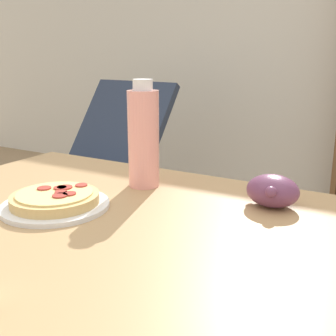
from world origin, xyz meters
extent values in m
cube|color=tan|center=(-0.02, -0.04, 0.72)|extent=(1.09, 0.78, 0.03)
cylinder|color=tan|center=(-0.51, 0.29, 0.35)|extent=(0.06, 0.06, 0.71)
cylinder|color=white|center=(-0.18, -0.03, 0.75)|extent=(0.23, 0.23, 0.01)
cylinder|color=#DBB26B|center=(-0.18, -0.03, 0.76)|extent=(0.18, 0.18, 0.02)
cylinder|color=#EACC7A|center=(-0.18, -0.03, 0.77)|extent=(0.16, 0.16, 0.00)
cylinder|color=#A83328|center=(-0.21, -0.03, 0.78)|extent=(0.03, 0.03, 0.00)
cylinder|color=#A83328|center=(-0.18, -0.01, 0.78)|extent=(0.03, 0.03, 0.00)
cylinder|color=#A83328|center=(-0.14, -0.03, 0.78)|extent=(0.03, 0.03, 0.00)
cylinder|color=#A83328|center=(-0.18, 0.00, 0.78)|extent=(0.03, 0.03, 0.00)
cylinder|color=#A83328|center=(-0.16, 0.03, 0.78)|extent=(0.03, 0.03, 0.00)
cylinder|color=#A83328|center=(-0.15, -0.05, 0.78)|extent=(0.03, 0.03, 0.00)
cylinder|color=#A83328|center=(-0.16, -0.03, 0.78)|extent=(0.03, 0.03, 0.00)
ellipsoid|color=#6B3856|center=(0.22, 0.20, 0.78)|extent=(0.11, 0.09, 0.07)
sphere|color=#6B3856|center=(0.22, 0.18, 0.77)|extent=(0.02, 0.02, 0.02)
sphere|color=#6B3856|center=(0.22, 0.16, 0.79)|extent=(0.02, 0.02, 0.02)
sphere|color=#6B3856|center=(0.17, 0.21, 0.76)|extent=(0.02, 0.02, 0.02)
sphere|color=#6B3856|center=(0.23, 0.20, 0.78)|extent=(0.03, 0.03, 0.03)
sphere|color=#6B3856|center=(0.23, 0.18, 0.78)|extent=(0.03, 0.03, 0.03)
sphere|color=#6B3856|center=(0.22, 0.23, 0.77)|extent=(0.02, 0.02, 0.02)
sphere|color=#6B3856|center=(0.23, 0.21, 0.77)|extent=(0.03, 0.03, 0.03)
cylinder|color=pink|center=(-0.10, 0.19, 0.86)|extent=(0.07, 0.07, 0.23)
cylinder|color=white|center=(-0.10, 0.19, 0.99)|extent=(0.05, 0.05, 0.03)
cube|color=slate|center=(-1.22, 1.38, 0.05)|extent=(0.65, 0.60, 0.10)
cube|color=#2D384C|center=(-1.22, 1.30, 0.36)|extent=(0.70, 0.55, 0.14)
cube|color=#2D384C|center=(-1.20, 1.61, 0.60)|extent=(0.69, 0.46, 0.55)
camera|label=1|loc=(0.44, -0.64, 1.05)|focal=45.00mm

